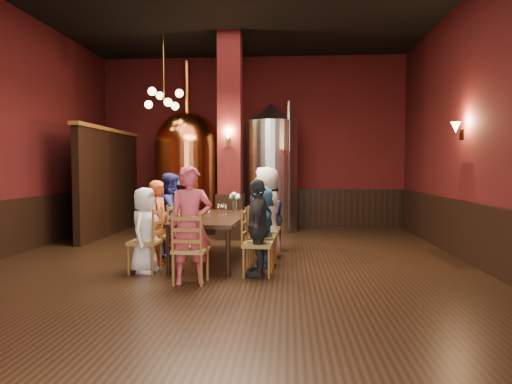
# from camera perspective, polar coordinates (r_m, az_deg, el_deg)

# --- Properties ---
(room) EXTENTS (10.00, 10.02, 4.50)m
(room) POSITION_cam_1_polar(r_m,az_deg,el_deg) (7.27, -3.72, 8.45)
(room) COLOR black
(room) RESTS_ON ground
(wainscot_right) EXTENTS (0.08, 9.90, 1.00)m
(wainscot_right) POSITION_cam_1_polar(r_m,az_deg,el_deg) (7.84, 26.49, -5.07)
(wainscot_right) COLOR black
(wainscot_right) RESTS_ON ground
(wainscot_back) EXTENTS (7.90, 0.08, 1.00)m
(wainscot_back) POSITION_cam_1_polar(r_m,az_deg,el_deg) (12.22, -0.52, -1.97)
(wainscot_back) COLOR black
(wainscot_back) RESTS_ON ground
(column) EXTENTS (0.58, 0.58, 4.50)m
(column) POSITION_cam_1_polar(r_m,az_deg,el_deg) (10.08, -3.24, 6.93)
(column) COLOR #420E10
(column) RESTS_ON ground
(partition) EXTENTS (0.22, 3.50, 2.40)m
(partition) POSITION_cam_1_polar(r_m,az_deg,el_deg) (11.19, -17.84, 1.02)
(partition) COLOR black
(partition) RESTS_ON ground
(pendant_cluster) EXTENTS (0.90, 0.90, 1.70)m
(pendant_cluster) POSITION_cam_1_polar(r_m,az_deg,el_deg) (10.57, -11.44, 11.33)
(pendant_cluster) COLOR #A57226
(pendant_cluster) RESTS_ON room
(sconce_wall) EXTENTS (0.20, 0.20, 0.36)m
(sconce_wall) POSITION_cam_1_polar(r_m,az_deg,el_deg) (8.52, 24.32, 7.06)
(sconce_wall) COLOR black
(sconce_wall) RESTS_ON room
(sconce_column) EXTENTS (0.20, 0.20, 0.36)m
(sconce_column) POSITION_cam_1_polar(r_m,az_deg,el_deg) (9.78, -3.46, 6.76)
(sconce_column) COLOR black
(sconce_column) RESTS_ON column
(dining_table) EXTENTS (1.11, 2.44, 0.75)m
(dining_table) POSITION_cam_1_polar(r_m,az_deg,el_deg) (7.73, -5.21, -3.48)
(dining_table) COLOR black
(dining_table) RESTS_ON ground
(chair_0) EXTENTS (0.48, 0.48, 0.92)m
(chair_0) POSITION_cam_1_polar(r_m,az_deg,el_deg) (7.04, -13.74, -6.06)
(chair_0) COLOR olive
(chair_0) RESTS_ON ground
(person_0) EXTENTS (0.47, 0.66, 1.27)m
(person_0) POSITION_cam_1_polar(r_m,az_deg,el_deg) (7.02, -13.76, -4.64)
(person_0) COLOR silver
(person_0) RESTS_ON ground
(chair_1) EXTENTS (0.48, 0.48, 0.92)m
(chair_1) POSITION_cam_1_polar(r_m,az_deg,el_deg) (7.66, -11.97, -5.30)
(chair_1) COLOR olive
(chair_1) RESTS_ON ground
(person_1) EXTENTS (0.44, 0.56, 1.36)m
(person_1) POSITION_cam_1_polar(r_m,az_deg,el_deg) (7.64, -11.99, -3.68)
(person_1) COLOR #C54921
(person_1) RESTS_ON ground
(chair_2) EXTENTS (0.48, 0.48, 0.92)m
(chair_2) POSITION_cam_1_polar(r_m,az_deg,el_deg) (8.29, -10.50, -4.67)
(chair_2) COLOR olive
(chair_2) RESTS_ON ground
(person_2) EXTENTS (0.36, 0.72, 1.47)m
(person_2) POSITION_cam_1_polar(r_m,az_deg,el_deg) (8.25, -10.51, -2.76)
(person_2) COLOR navy
(person_2) RESTS_ON ground
(chair_3) EXTENTS (0.48, 0.48, 0.92)m
(chair_3) POSITION_cam_1_polar(r_m,az_deg,el_deg) (8.92, -9.21, -4.11)
(chair_3) COLOR olive
(chair_3) RESTS_ON ground
(person_3) EXTENTS (0.71, 1.01, 1.42)m
(person_3) POSITION_cam_1_polar(r_m,az_deg,el_deg) (8.89, -9.23, -2.50)
(person_3) COLOR black
(person_3) RESTS_ON ground
(chair_4) EXTENTS (0.48, 0.48, 0.92)m
(chair_4) POSITION_cam_1_polar(r_m,az_deg,el_deg) (6.64, 0.22, -6.52)
(chair_4) COLOR olive
(chair_4) RESTS_ON ground
(person_4) EXTENTS (0.36, 0.83, 1.41)m
(person_4) POSITION_cam_1_polar(r_m,az_deg,el_deg) (6.61, 0.22, -4.44)
(person_4) COLOR black
(person_4) RESTS_ON ground
(chair_5) EXTENTS (0.48, 0.48, 0.92)m
(chair_5) POSITION_cam_1_polar(r_m,az_deg,el_deg) (7.30, 0.83, -5.65)
(chair_5) COLOR olive
(chair_5) RESTS_ON ground
(person_5) EXTENTS (0.39, 1.18, 1.27)m
(person_5) POSITION_cam_1_polar(r_m,az_deg,el_deg) (7.28, 0.83, -4.29)
(person_5) COLOR teal
(person_5) RESTS_ON ground
(chair_6) EXTENTS (0.48, 0.48, 0.92)m
(chair_6) POSITION_cam_1_polar(r_m,az_deg,el_deg) (7.95, 1.33, -4.94)
(chair_6) COLOR olive
(chair_6) RESTS_ON ground
(person_6) EXTENTS (0.56, 0.81, 1.58)m
(person_6) POSITION_cam_1_polar(r_m,az_deg,el_deg) (7.91, 1.33, -2.57)
(person_6) COLOR silver
(person_6) RESTS_ON ground
(chair_7) EXTENTS (0.48, 0.48, 0.92)m
(chair_7) POSITION_cam_1_polar(r_m,az_deg,el_deg) (8.61, 1.76, -4.33)
(chair_7) COLOR olive
(chair_7) RESTS_ON ground
(person_7) EXTENTS (0.38, 0.66, 1.30)m
(person_7) POSITION_cam_1_polar(r_m,az_deg,el_deg) (8.59, 1.76, -3.06)
(person_7) COLOR #1D213B
(person_7) RESTS_ON ground
(chair_8) EXTENTS (0.48, 0.48, 0.92)m
(chair_8) POSITION_cam_1_polar(r_m,az_deg,el_deg) (6.27, -8.18, -7.12)
(chair_8) COLOR olive
(chair_8) RESTS_ON ground
(person_8) EXTENTS (0.66, 0.51, 1.59)m
(person_8) POSITION_cam_1_polar(r_m,az_deg,el_deg) (6.22, -8.20, -4.08)
(person_8) COLOR #B43C4A
(person_8) RESTS_ON ground
(copper_kettle) EXTENTS (1.83, 1.83, 4.15)m
(copper_kettle) POSITION_cam_1_polar(r_m,az_deg,el_deg) (11.32, -8.56, 2.75)
(copper_kettle) COLOR black
(copper_kettle) RESTS_ON ground
(steel_vessel) EXTENTS (1.60, 1.60, 3.14)m
(steel_vessel) POSITION_cam_1_polar(r_m,az_deg,el_deg) (11.34, 1.91, 3.07)
(steel_vessel) COLOR #B2B2B7
(steel_vessel) RESTS_ON ground
(rose_vase) EXTENTS (0.21, 0.21, 0.36)m
(rose_vase) POSITION_cam_1_polar(r_m,az_deg,el_deg) (8.64, -2.65, -0.79)
(rose_vase) COLOR white
(rose_vase) RESTS_ON dining_table
(wine_glass_0) EXTENTS (0.07, 0.07, 0.17)m
(wine_glass_0) POSITION_cam_1_polar(r_m,az_deg,el_deg) (7.96, -3.78, -2.22)
(wine_glass_0) COLOR white
(wine_glass_0) RESTS_ON dining_table
(wine_glass_1) EXTENTS (0.07, 0.07, 0.17)m
(wine_glass_1) POSITION_cam_1_polar(r_m,az_deg,el_deg) (8.30, -4.14, -2.00)
(wine_glass_1) COLOR white
(wine_glass_1) RESTS_ON dining_table
(wine_glass_2) EXTENTS (0.07, 0.07, 0.17)m
(wine_glass_2) POSITION_cam_1_polar(r_m,az_deg,el_deg) (8.22, -4.75, -2.06)
(wine_glass_2) COLOR white
(wine_glass_2) RESTS_ON dining_table
(wine_glass_3) EXTENTS (0.07, 0.07, 0.17)m
(wine_glass_3) POSITION_cam_1_polar(r_m,az_deg,el_deg) (7.31, -5.92, -2.69)
(wine_glass_3) COLOR white
(wine_glass_3) RESTS_ON dining_table
(wine_glass_4) EXTENTS (0.07, 0.07, 0.17)m
(wine_glass_4) POSITION_cam_1_polar(r_m,az_deg,el_deg) (6.85, -9.64, -3.10)
(wine_glass_4) COLOR white
(wine_glass_4) RESTS_ON dining_table
(wine_glass_5) EXTENTS (0.07, 0.07, 0.17)m
(wine_glass_5) POSITION_cam_1_polar(r_m,az_deg,el_deg) (8.08, -4.43, -2.14)
(wine_glass_5) COLOR white
(wine_glass_5) RESTS_ON dining_table
(wine_glass_6) EXTENTS (0.07, 0.07, 0.17)m
(wine_glass_6) POSITION_cam_1_polar(r_m,az_deg,el_deg) (7.36, -6.12, -2.65)
(wine_glass_6) COLOR white
(wine_glass_6) RESTS_ON dining_table
(wine_glass_7) EXTENTS (0.07, 0.07, 0.17)m
(wine_glass_7) POSITION_cam_1_polar(r_m,az_deg,el_deg) (8.09, -3.84, -2.14)
(wine_glass_7) COLOR white
(wine_glass_7) RESTS_ON dining_table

